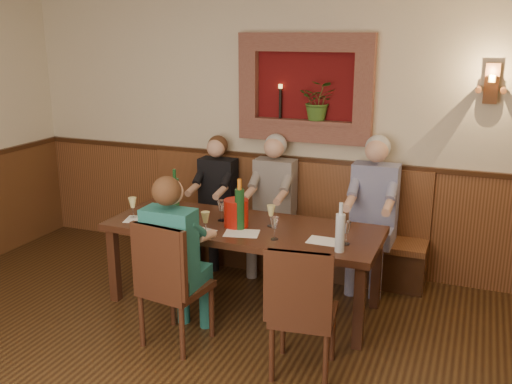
% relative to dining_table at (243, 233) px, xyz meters
% --- Properties ---
extents(room_shell, '(6.04, 6.04, 2.82)m').
position_rel_dining_table_xyz_m(room_shell, '(0.00, -1.85, 1.21)').
color(room_shell, beige).
rests_on(room_shell, ground).
extents(wainscoting, '(6.02, 6.02, 1.15)m').
position_rel_dining_table_xyz_m(wainscoting, '(0.00, -1.85, -0.09)').
color(wainscoting, '#513017').
rests_on(wainscoting, ground).
extents(wall_niche, '(1.36, 0.30, 1.06)m').
position_rel_dining_table_xyz_m(wall_niche, '(0.24, 1.09, 1.13)').
color(wall_niche, '#570C0D').
rests_on(wall_niche, ground).
extents(wall_sconce, '(0.25, 0.20, 0.35)m').
position_rel_dining_table_xyz_m(wall_sconce, '(1.90, 1.08, 1.27)').
color(wall_sconce, '#513017').
rests_on(wall_sconce, ground).
extents(dining_table, '(2.40, 0.90, 0.75)m').
position_rel_dining_table_xyz_m(dining_table, '(0.00, 0.00, 0.00)').
color(dining_table, '#3B1C11').
rests_on(dining_table, ground).
extents(bench, '(3.00, 0.45, 1.11)m').
position_rel_dining_table_xyz_m(bench, '(0.00, 0.94, -0.35)').
color(bench, '#381E0F').
rests_on(bench, ground).
extents(chair_near_left, '(0.52, 0.52, 1.03)m').
position_rel_dining_table_xyz_m(chair_near_left, '(-0.24, -0.82, -0.37)').
color(chair_near_left, '#3B1C11').
rests_on(chair_near_left, ground).
extents(chair_near_right, '(0.49, 0.49, 1.00)m').
position_rel_dining_table_xyz_m(chair_near_right, '(0.82, -0.85, -0.38)').
color(chair_near_right, '#3B1C11').
rests_on(chair_near_right, ground).
extents(person_bench_left, '(0.39, 0.47, 1.35)m').
position_rel_dining_table_xyz_m(person_bench_left, '(-0.68, 0.84, -0.12)').
color(person_bench_left, black).
rests_on(person_bench_left, ground).
extents(person_bench_mid, '(0.41, 0.51, 1.41)m').
position_rel_dining_table_xyz_m(person_bench_mid, '(-0.04, 0.84, -0.09)').
color(person_bench_mid, '#56514F').
rests_on(person_bench_mid, ground).
extents(person_bench_right, '(0.44, 0.53, 1.46)m').
position_rel_dining_table_xyz_m(person_bench_right, '(0.97, 0.84, -0.07)').
color(person_bench_right, navy).
rests_on(person_bench_right, ground).
extents(person_chair_front, '(0.40, 0.49, 1.38)m').
position_rel_dining_table_xyz_m(person_chair_front, '(-0.23, -0.78, -0.11)').
color(person_chair_front, '#184B55').
rests_on(person_chair_front, ground).
extents(spittoon_bucket, '(0.25, 0.25, 0.24)m').
position_rel_dining_table_xyz_m(spittoon_bucket, '(-0.05, -0.05, 0.20)').
color(spittoon_bucket, '#B5160B').
rests_on(spittoon_bucket, dining_table).
extents(wine_bottle_green_a, '(0.09, 0.09, 0.44)m').
position_rel_dining_table_xyz_m(wine_bottle_green_a, '(0.01, -0.10, 0.26)').
color(wine_bottle_green_a, '#19471E').
rests_on(wine_bottle_green_a, dining_table).
extents(wine_bottle_green_b, '(0.09, 0.09, 0.41)m').
position_rel_dining_table_xyz_m(wine_bottle_green_b, '(-0.75, 0.13, 0.24)').
color(wine_bottle_green_b, '#19471E').
rests_on(wine_bottle_green_b, dining_table).
extents(water_bottle, '(0.08, 0.08, 0.39)m').
position_rel_dining_table_xyz_m(water_bottle, '(0.93, -0.30, 0.24)').
color(water_bottle, silver).
rests_on(water_bottle, dining_table).
extents(tasting_sheet_a, '(0.33, 0.28, 0.00)m').
position_rel_dining_table_xyz_m(tasting_sheet_a, '(-0.92, -0.20, 0.08)').
color(tasting_sheet_a, white).
rests_on(tasting_sheet_a, dining_table).
extents(tasting_sheet_b, '(0.33, 0.27, 0.00)m').
position_rel_dining_table_xyz_m(tasting_sheet_b, '(0.07, -0.20, 0.08)').
color(tasting_sheet_b, white).
rests_on(tasting_sheet_b, dining_table).
extents(tasting_sheet_c, '(0.27, 0.20, 0.00)m').
position_rel_dining_table_xyz_m(tasting_sheet_c, '(0.77, -0.12, 0.08)').
color(tasting_sheet_c, white).
rests_on(tasting_sheet_c, dining_table).
extents(tasting_sheet_d, '(0.30, 0.24, 0.00)m').
position_rel_dining_table_xyz_m(tasting_sheet_d, '(-0.30, -0.28, 0.08)').
color(tasting_sheet_d, white).
rests_on(tasting_sheet_d, dining_table).
extents(wine_glass_0, '(0.08, 0.08, 0.19)m').
position_rel_dining_table_xyz_m(wine_glass_0, '(-0.80, 0.08, 0.17)').
color(wine_glass_0, white).
rests_on(wine_glass_0, dining_table).
extents(wine_glass_1, '(0.08, 0.08, 0.19)m').
position_rel_dining_table_xyz_m(wine_glass_1, '(0.94, -0.13, 0.17)').
color(wine_glass_1, white).
rests_on(wine_glass_1, dining_table).
extents(wine_glass_2, '(0.08, 0.08, 0.19)m').
position_rel_dining_table_xyz_m(wine_glass_2, '(0.24, 0.06, 0.17)').
color(wine_glass_2, '#E5DF89').
rests_on(wine_glass_2, dining_table).
extents(wine_glass_3, '(0.08, 0.08, 0.19)m').
position_rel_dining_table_xyz_m(wine_glass_3, '(-0.21, -0.32, 0.17)').
color(wine_glass_3, '#E5DF89').
rests_on(wine_glass_3, dining_table).
extents(wine_glass_4, '(0.08, 0.08, 0.19)m').
position_rel_dining_table_xyz_m(wine_glass_4, '(-0.61, -0.23, 0.17)').
color(wine_glass_4, '#E5DF89').
rests_on(wine_glass_4, dining_table).
extents(wine_glass_5, '(0.08, 0.08, 0.19)m').
position_rel_dining_table_xyz_m(wine_glass_5, '(0.38, -0.24, 0.17)').
color(wine_glass_5, white).
rests_on(wine_glass_5, dining_table).
extents(wine_glass_6, '(0.08, 0.08, 0.19)m').
position_rel_dining_table_xyz_m(wine_glass_6, '(-0.23, 0.04, 0.17)').
color(wine_glass_6, white).
rests_on(wine_glass_6, dining_table).
extents(wine_glass_7, '(0.08, 0.08, 0.19)m').
position_rel_dining_table_xyz_m(wine_glass_7, '(-1.01, -0.18, 0.17)').
color(wine_glass_7, '#E5DF89').
rests_on(wine_glass_7, dining_table).
extents(wine_glass_8, '(0.08, 0.08, 0.19)m').
position_rel_dining_table_xyz_m(wine_glass_8, '(-0.04, -0.10, 0.17)').
color(wine_glass_8, '#E5DF89').
rests_on(wine_glass_8, dining_table).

